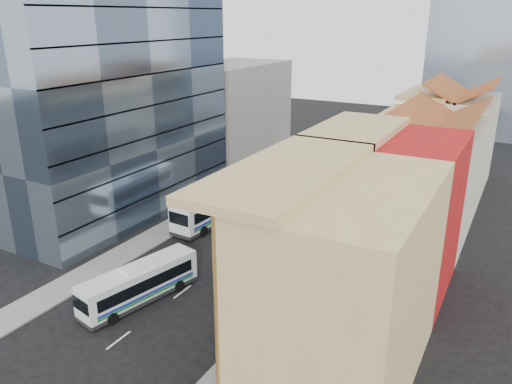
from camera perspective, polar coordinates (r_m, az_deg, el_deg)
The scene contains 13 objects.
ground at distance 35.08m, azimuth -16.60°, elevation -16.76°, with size 200.00×200.00×0.00m, color black.
sidewalk_right at distance 47.48m, azimuth 10.33°, elevation -6.02°, with size 3.00×90.00×0.15m, color slate.
sidewalk_left at distance 54.62m, azimuth -6.75°, elevation -2.34°, with size 3.00×90.00×0.15m, color slate.
shophouse_tan at distance 28.88m, azimuth 10.29°, elevation -10.49°, with size 8.00×14.00×12.00m, color tan.
shophouse_red at distance 39.41m, azimuth 16.02°, elevation -2.54°, with size 8.00×10.00×12.00m, color #AA1413.
shophouse_cream_near at distance 48.55m, azimuth 18.57°, elevation 0.11°, with size 8.00×9.00×10.00m, color beige.
shophouse_cream_mid at distance 57.06m, azimuth 20.33°, elevation 2.74°, with size 8.00×9.00×10.00m, color beige.
shophouse_cream_far at distance 67.05m, azimuth 21.88°, elevation 5.37°, with size 8.00×12.00×11.00m, color beige.
office_tower at distance 54.28m, azimuth -16.84°, elevation 13.13°, with size 12.00×26.00×30.00m, color #3A495C.
office_block_far at distance 72.76m, azimuth -2.65°, elevation 8.98°, with size 10.00×18.00×14.00m, color gray.
bus_left_near at distance 38.72m, azimuth -13.19°, elevation -10.02°, with size 2.25×9.59×3.08m, color silver, non-canonical shape.
bus_left_far at distance 51.81m, azimuth -4.59°, elevation -1.37°, with size 2.73×11.66×3.74m, color white, non-canonical shape.
bus_right at distance 37.30m, azimuth -0.44°, elevation -9.97°, with size 2.82×12.06×3.87m, color white, non-canonical shape.
Camera 1 is at (21.42, -18.97, 20.30)m, focal length 35.00 mm.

